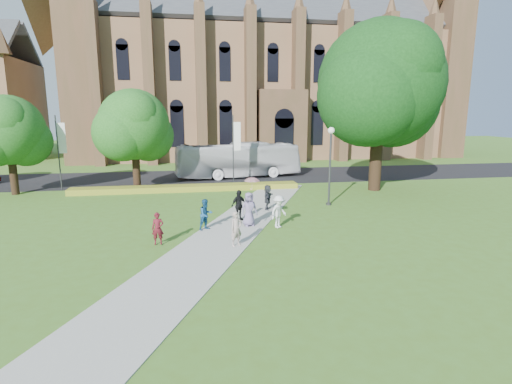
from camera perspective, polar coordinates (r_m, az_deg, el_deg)
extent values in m
plane|color=#476A20|center=(19.82, -3.90, -6.86)|extent=(160.00, 160.00, 0.00)
cube|color=black|center=(39.28, -6.93, 2.14)|extent=(160.00, 10.00, 0.02)
cube|color=#B2B2A8|center=(20.77, -4.19, -5.96)|extent=(15.58, 28.54, 0.04)
cube|color=gold|center=(32.50, -9.83, 0.55)|extent=(18.00, 1.40, 0.45)
cube|color=brown|center=(59.99, 1.70, 13.45)|extent=(52.00, 16.00, 17.00)
cube|color=brown|center=(53.46, -24.27, 14.92)|extent=(3.50, 3.50, 21.00)
cube|color=brown|center=(63.41, 26.10, 14.04)|extent=(3.50, 3.50, 21.00)
cube|color=brown|center=(51.18, 3.70, 9.34)|extent=(6.00, 2.50, 9.00)
cylinder|color=#38383D|center=(27.20, 10.50, 3.11)|extent=(0.14, 0.14, 4.80)
sphere|color=white|center=(26.96, 10.70, 8.63)|extent=(0.44, 0.44, 0.44)
cylinder|color=#38383D|center=(27.61, 10.33, -1.67)|extent=(0.36, 0.36, 0.15)
cylinder|color=#332114|center=(33.39, 16.81, 5.85)|extent=(0.96, 0.96, 6.60)
sphere|color=black|center=(33.34, 17.32, 14.60)|extent=(9.60, 9.60, 9.60)
cylinder|color=#332114|center=(35.54, -31.40, 2.75)|extent=(0.56, 0.56, 3.85)
sphere|color=#1C4F17|center=(35.31, -31.90, 7.52)|extent=(5.20, 5.20, 5.20)
cylinder|color=#332114|center=(33.76, -16.76, 3.79)|extent=(0.60, 0.60, 4.12)
sphere|color=#1C4F17|center=(33.52, -17.07, 9.20)|extent=(5.60, 5.60, 5.60)
cylinder|color=#38383D|center=(34.32, -3.27, 5.93)|extent=(0.10, 0.10, 6.00)
cube|color=white|center=(34.27, -2.71, 7.94)|extent=(0.60, 0.02, 2.40)
cylinder|color=#38383D|center=(35.57, -26.38, 4.98)|extent=(0.10, 0.10, 6.00)
cube|color=white|center=(35.39, -26.00, 6.94)|extent=(0.60, 0.02, 2.40)
imported|color=silver|center=(38.64, -2.55, 4.58)|extent=(12.27, 4.61, 3.34)
imported|color=#56131D|center=(19.40, -13.86, -5.08)|extent=(0.57, 0.39, 1.53)
imported|color=navy|center=(21.31, -7.17, -3.20)|extent=(1.02, 0.97, 1.66)
imported|color=silver|center=(21.55, 3.26, -2.82)|extent=(1.30, 1.22, 1.77)
imported|color=black|center=(22.97, -2.48, -1.91)|extent=(1.11, 0.93, 1.78)
imported|color=slate|center=(21.83, -1.00, -2.47)|extent=(1.03, 0.79, 1.87)
imported|color=#2B2E34|center=(25.60, 1.68, -0.74)|extent=(0.96, 1.56, 1.61)
imported|color=gray|center=(18.61, -2.83, -5.28)|extent=(0.71, 0.62, 1.64)
imported|color=#E19EB0|center=(21.69, -0.58, 0.94)|extent=(0.85, 0.85, 0.72)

